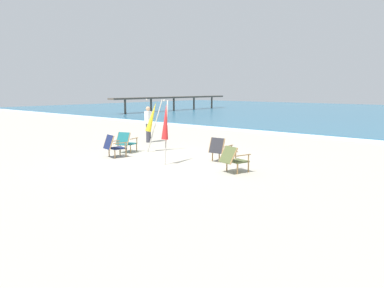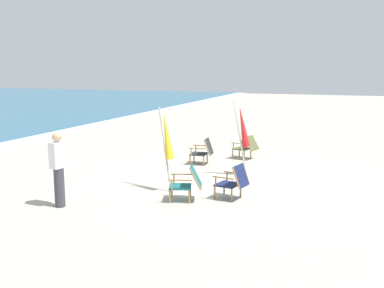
% 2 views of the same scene
% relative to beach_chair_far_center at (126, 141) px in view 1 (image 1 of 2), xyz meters
% --- Properties ---
extents(ground_plane, '(80.00, 80.00, 0.00)m').
position_rel_beach_chair_far_center_xyz_m(ground_plane, '(2.29, -0.45, -0.43)').
color(ground_plane, '#B7AF9E').
extents(surf_band, '(80.00, 1.10, 0.06)m').
position_rel_beach_chair_far_center_xyz_m(surf_band, '(2.29, 9.30, -0.40)').
color(surf_band, white).
rests_on(surf_band, ground).
extents(beach_chair_far_center, '(0.76, 0.87, 0.79)m').
position_rel_beach_chair_far_center_xyz_m(beach_chair_far_center, '(0.00, 0.00, 0.00)').
color(beach_chair_far_center, '#196066').
rests_on(beach_chair_far_center, ground).
extents(beach_chair_mid_center, '(0.64, 0.72, 0.82)m').
position_rel_beach_chair_far_center_xyz_m(beach_chair_mid_center, '(3.79, 0.89, 0.01)').
color(beach_chair_mid_center, '#28282D').
rests_on(beach_chair_mid_center, ground).
extents(beach_chair_back_left, '(0.70, 0.79, 0.81)m').
position_rel_beach_chair_far_center_xyz_m(beach_chair_back_left, '(0.48, -0.95, 0.01)').
color(beach_chair_back_left, '#19234C').
rests_on(beach_chair_back_left, ground).
extents(beach_chair_back_right, '(0.75, 0.89, 0.78)m').
position_rel_beach_chair_far_center_xyz_m(beach_chair_back_right, '(5.08, -0.17, -0.00)').
color(beach_chair_back_right, '#515B33').
rests_on(beach_chair_back_right, ground).
extents(umbrella_furled_red, '(0.40, 0.51, 2.09)m').
position_rel_beach_chair_far_center_xyz_m(umbrella_furled_red, '(2.74, -0.60, 0.94)').
color(umbrella_furled_red, '#B7B2A8').
rests_on(umbrella_furled_red, ground).
extents(umbrella_furled_yellow, '(0.54, 0.61, 2.05)m').
position_rel_beach_chair_far_center_xyz_m(umbrella_furled_yellow, '(0.65, 0.78, 0.91)').
color(umbrella_furled_yellow, '#B7B2A8').
rests_on(umbrella_furled_yellow, ground).
extents(person_near_chairs, '(0.37, 0.26, 1.63)m').
position_rel_beach_chair_far_center_xyz_m(person_near_chairs, '(-1.38, 2.43, 0.41)').
color(person_near_chairs, '#383842').
rests_on(person_near_chairs, ground).
extents(pier_distant, '(0.90, 16.44, 1.57)m').
position_rel_beach_chair_far_center_xyz_m(pier_distant, '(-16.39, 19.89, 0.98)').
color(pier_distant, brown).
rests_on(pier_distant, ground).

